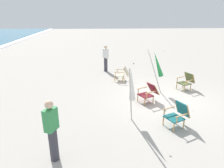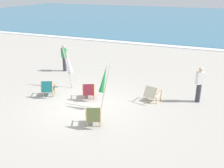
# 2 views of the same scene
# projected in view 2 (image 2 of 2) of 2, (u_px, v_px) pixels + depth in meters

# --- Properties ---
(ground_plane) EXTENTS (80.00, 80.00, 0.00)m
(ground_plane) POSITION_uv_depth(u_px,v_px,m) (88.00, 105.00, 11.56)
(ground_plane) COLOR #B2AAA0
(sea) EXTENTS (80.00, 40.00, 0.10)m
(sea) POSITION_uv_depth(u_px,v_px,m) (186.00, 18.00, 40.57)
(sea) COLOR teal
(sea) RESTS_ON ground
(surf_band) EXTENTS (80.00, 1.10, 0.06)m
(surf_band) POSITION_uv_depth(u_px,v_px,m) (156.00, 45.00, 23.01)
(surf_band) COLOR white
(surf_band) RESTS_ON ground
(beach_chair_front_right) EXTENTS (0.82, 0.89, 0.80)m
(beach_chair_front_right) POSITION_uv_depth(u_px,v_px,m) (94.00, 116.00, 9.74)
(beach_chair_front_right) COLOR #515B33
(beach_chair_front_right) RESTS_ON ground
(beach_chair_front_left) EXTENTS (0.85, 0.95, 0.77)m
(beach_chair_front_left) POSITION_uv_depth(u_px,v_px,m) (89.00, 90.00, 12.08)
(beach_chair_front_left) COLOR maroon
(beach_chair_front_left) RESTS_ON ground
(beach_chair_back_right) EXTENTS (0.75, 0.88, 0.78)m
(beach_chair_back_right) POSITION_uv_depth(u_px,v_px,m) (152.00, 93.00, 11.74)
(beach_chair_back_right) COLOR beige
(beach_chair_back_right) RESTS_ON ground
(beach_chair_mid_center) EXTENTS (0.81, 0.87, 0.81)m
(beach_chair_mid_center) POSITION_uv_depth(u_px,v_px,m) (48.00, 88.00, 12.34)
(beach_chair_mid_center) COLOR #196066
(beach_chair_mid_center) RESTS_ON ground
(umbrella_furled_white) EXTENTS (0.72, 0.40, 2.04)m
(umbrella_furled_white) POSITION_uv_depth(u_px,v_px,m) (68.00, 62.00, 13.21)
(umbrella_furled_white) COLOR #B7B2A8
(umbrella_furled_white) RESTS_ON ground
(umbrella_furled_green) EXTENTS (0.38, 0.79, 2.02)m
(umbrella_furled_green) POSITION_uv_depth(u_px,v_px,m) (104.00, 79.00, 10.88)
(umbrella_furled_green) COLOR #B7B2A8
(umbrella_furled_green) RESTS_ON ground
(person_near_chairs) EXTENTS (0.39, 0.33, 1.63)m
(person_near_chairs) POSITION_uv_depth(u_px,v_px,m) (64.00, 58.00, 15.86)
(person_near_chairs) COLOR #383842
(person_near_chairs) RESTS_ON ground
(person_by_waterline) EXTENTS (0.39, 0.37, 1.63)m
(person_by_waterline) POSITION_uv_depth(u_px,v_px,m) (199.00, 84.00, 11.64)
(person_by_waterline) COLOR #383842
(person_by_waterline) RESTS_ON ground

